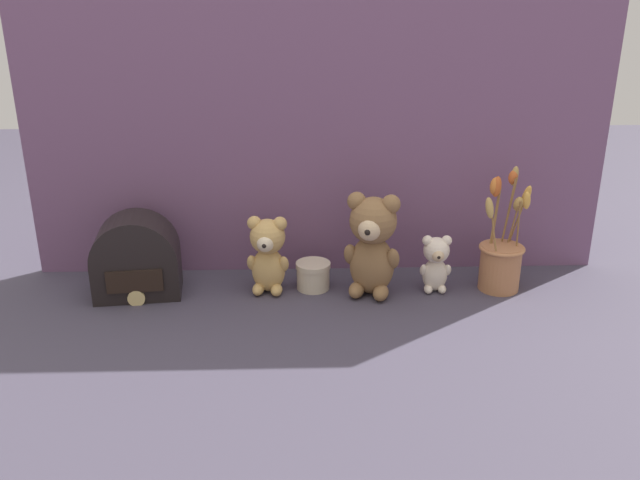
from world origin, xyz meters
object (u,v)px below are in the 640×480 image
(teddy_bear_small, at_px, (436,262))
(vintage_radio, at_px, (137,262))
(teddy_bear_large, at_px, (372,243))
(flower_vase, at_px, (501,257))
(teddy_bear_medium, at_px, (268,253))
(decorative_tin_tall, at_px, (313,275))

(teddy_bear_small, relative_size, vintage_radio, 0.67)
(teddy_bear_large, bearing_deg, vintage_radio, 178.17)
(teddy_bear_large, bearing_deg, flower_vase, 3.44)
(teddy_bear_medium, relative_size, teddy_bear_small, 1.34)
(teddy_bear_large, bearing_deg, decorative_tin_tall, 166.39)
(teddy_bear_small, bearing_deg, teddy_bear_medium, 178.54)
(vintage_radio, height_order, decorative_tin_tall, vintage_radio)
(flower_vase, bearing_deg, decorative_tin_tall, 178.16)
(vintage_radio, distance_m, decorative_tin_tall, 0.44)
(teddy_bear_large, relative_size, teddy_bear_medium, 1.32)
(vintage_radio, bearing_deg, teddy_bear_large, -1.83)
(flower_vase, height_order, decorative_tin_tall, flower_vase)
(teddy_bear_medium, relative_size, flower_vase, 0.63)
(flower_vase, height_order, vintage_radio, flower_vase)
(flower_vase, xyz_separation_m, vintage_radio, (-0.90, -0.00, -0.00))
(teddy_bear_small, distance_m, vintage_radio, 0.74)
(teddy_bear_large, distance_m, teddy_bear_small, 0.17)
(teddy_bear_medium, height_order, flower_vase, flower_vase)
(teddy_bear_large, xyz_separation_m, decorative_tin_tall, (-0.14, 0.03, -0.10))
(vintage_radio, bearing_deg, teddy_bear_medium, 0.56)
(flower_vase, xyz_separation_m, decorative_tin_tall, (-0.47, 0.02, -0.05))
(flower_vase, bearing_deg, teddy_bear_large, -176.56)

